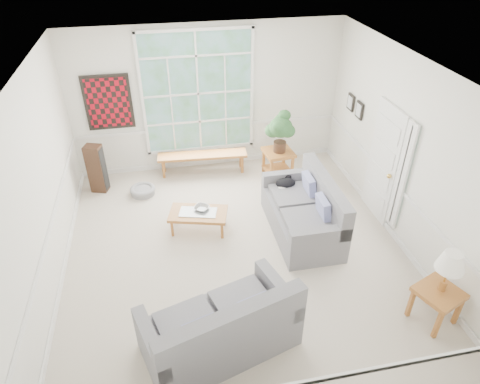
# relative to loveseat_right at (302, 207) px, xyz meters

# --- Properties ---
(floor) EXTENTS (5.50, 6.00, 0.01)m
(floor) POSITION_rel_loveseat_right_xyz_m (-1.21, -0.32, -0.51)
(floor) COLOR #C0B4A2
(floor) RESTS_ON ground
(ceiling) EXTENTS (5.50, 6.00, 0.02)m
(ceiling) POSITION_rel_loveseat_right_xyz_m (-1.21, -0.32, 2.49)
(ceiling) COLOR white
(ceiling) RESTS_ON ground
(wall_back) EXTENTS (5.50, 0.02, 3.00)m
(wall_back) POSITION_rel_loveseat_right_xyz_m (-1.21, 2.68, 0.99)
(wall_back) COLOR white
(wall_back) RESTS_ON ground
(wall_front) EXTENTS (5.50, 0.02, 3.00)m
(wall_front) POSITION_rel_loveseat_right_xyz_m (-1.21, -3.32, 0.99)
(wall_front) COLOR white
(wall_front) RESTS_ON ground
(wall_left) EXTENTS (0.02, 6.00, 3.00)m
(wall_left) POSITION_rel_loveseat_right_xyz_m (-3.96, -0.32, 0.99)
(wall_left) COLOR white
(wall_left) RESTS_ON ground
(wall_right) EXTENTS (0.02, 6.00, 3.00)m
(wall_right) POSITION_rel_loveseat_right_xyz_m (1.54, -0.32, 0.99)
(wall_right) COLOR white
(wall_right) RESTS_ON ground
(window_back) EXTENTS (2.30, 0.08, 2.40)m
(window_back) POSITION_rel_loveseat_right_xyz_m (-1.41, 2.64, 1.14)
(window_back) COLOR white
(window_back) RESTS_ON wall_back
(entry_door) EXTENTS (0.08, 0.90, 2.10)m
(entry_door) POSITION_rel_loveseat_right_xyz_m (1.50, 0.28, 0.54)
(entry_door) COLOR white
(entry_door) RESTS_ON floor
(door_sidelight) EXTENTS (0.08, 0.26, 1.90)m
(door_sidelight) POSITION_rel_loveseat_right_xyz_m (1.50, -0.35, 0.64)
(door_sidelight) COLOR white
(door_sidelight) RESTS_ON wall_right
(wall_art) EXTENTS (0.90, 0.06, 1.10)m
(wall_art) POSITION_rel_loveseat_right_xyz_m (-3.16, 2.63, 1.09)
(wall_art) COLOR #5A0A11
(wall_art) RESTS_ON wall_back
(wall_frame_near) EXTENTS (0.04, 0.26, 0.32)m
(wall_frame_near) POSITION_rel_loveseat_right_xyz_m (1.50, 1.43, 1.04)
(wall_frame_near) COLOR black
(wall_frame_near) RESTS_ON wall_right
(wall_frame_far) EXTENTS (0.04, 0.26, 0.32)m
(wall_frame_far) POSITION_rel_loveseat_right_xyz_m (1.50, 1.83, 1.04)
(wall_frame_far) COLOR black
(wall_frame_far) RESTS_ON wall_right
(loveseat_right) EXTENTS (0.98, 1.88, 1.02)m
(loveseat_right) POSITION_rel_loveseat_right_xyz_m (0.00, 0.00, 0.00)
(loveseat_right) COLOR slate
(loveseat_right) RESTS_ON floor
(loveseat_front) EXTENTS (2.10, 1.49, 1.03)m
(loveseat_front) POSITION_rel_loveseat_right_xyz_m (-1.76, -2.05, 0.00)
(loveseat_front) COLOR slate
(loveseat_front) RESTS_ON floor
(coffee_table) EXTENTS (1.09, 0.78, 0.37)m
(coffee_table) POSITION_rel_loveseat_right_xyz_m (-1.74, 0.40, -0.32)
(coffee_table) COLOR #A6632A
(coffee_table) RESTS_ON floor
(pewter_bowl) EXTENTS (0.42, 0.42, 0.07)m
(pewter_bowl) POSITION_rel_loveseat_right_xyz_m (-1.67, 0.47, -0.10)
(pewter_bowl) COLOR #9F9FA4
(pewter_bowl) RESTS_ON coffee_table
(window_bench) EXTENTS (1.88, 0.50, 0.43)m
(window_bench) POSITION_rel_loveseat_right_xyz_m (-1.42, 2.33, -0.29)
(window_bench) COLOR #A6632A
(window_bench) RESTS_ON floor
(end_table) EXTENTS (0.63, 0.63, 0.58)m
(end_table) POSITION_rel_loveseat_right_xyz_m (0.11, 1.89, -0.22)
(end_table) COLOR #A6632A
(end_table) RESTS_ON floor
(houseplant) EXTENTS (0.63, 0.63, 0.88)m
(houseplant) POSITION_rel_loveseat_right_xyz_m (0.12, 1.88, 0.51)
(houseplant) COLOR #2C592D
(houseplant) RESTS_ON end_table
(side_table) EXTENTS (0.69, 0.69, 0.55)m
(side_table) POSITION_rel_loveseat_right_xyz_m (1.16, -2.20, -0.24)
(side_table) COLOR #A6632A
(side_table) RESTS_ON floor
(table_lamp) EXTENTS (0.50, 0.50, 0.63)m
(table_lamp) POSITION_rel_loveseat_right_xyz_m (1.20, -2.18, 0.35)
(table_lamp) COLOR white
(table_lamp) RESTS_ON side_table
(pet_bed) EXTENTS (0.65, 0.65, 0.14)m
(pet_bed) POSITION_rel_loveseat_right_xyz_m (-2.70, 1.74, -0.44)
(pet_bed) COLOR gray
(pet_bed) RESTS_ON floor
(floor_speaker) EXTENTS (0.37, 0.33, 0.99)m
(floor_speaker) POSITION_rel_loveseat_right_xyz_m (-3.53, 2.05, -0.01)
(floor_speaker) COLOR #372215
(floor_speaker) RESTS_ON floor
(cat) EXTENTS (0.42, 0.35, 0.17)m
(cat) POSITION_rel_loveseat_right_xyz_m (-0.11, 0.66, 0.10)
(cat) COLOR black
(cat) RESTS_ON loveseat_right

